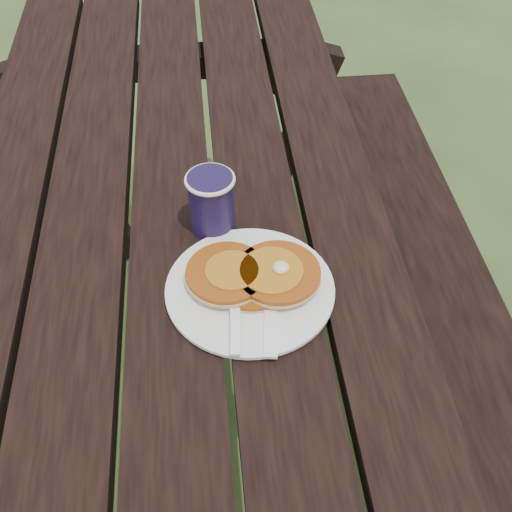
{
  "coord_description": "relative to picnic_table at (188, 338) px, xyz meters",
  "views": [
    {
      "loc": [
        0.06,
        -0.85,
        1.51
      ],
      "look_at": [
        0.13,
        -0.18,
        0.8
      ],
      "focal_mm": 45.0,
      "sensor_mm": 36.0,
      "label": 1
    }
  ],
  "objects": [
    {
      "name": "coffee_cup",
      "position": [
        0.07,
        -0.05,
        0.44
      ],
      "size": [
        0.08,
        0.08,
        0.11
      ],
      "rotation": [
        0.0,
        0.0,
        -0.28
      ],
      "color": "#191135",
      "rests_on": "picnic_table"
    },
    {
      "name": "ground",
      "position": [
        0.0,
        0.0,
        -0.37
      ],
      "size": [
        60.0,
        60.0,
        0.0
      ],
      "primitive_type": "plane",
      "color": "#30471E",
      "rests_on": "ground"
    },
    {
      "name": "fork",
      "position": [
        0.09,
        -0.28,
        0.4
      ],
      "size": [
        0.04,
        0.16,
        0.01
      ],
      "primitive_type": null,
      "rotation": [
        0.0,
        0.0,
        -0.08
      ],
      "color": "white",
      "rests_on": "plate"
    },
    {
      "name": "picnic_table",
      "position": [
        0.0,
        0.0,
        0.0
      ],
      "size": [
        1.36,
        1.8,
        0.75
      ],
      "color": "black",
      "rests_on": "ground"
    },
    {
      "name": "plate",
      "position": [
        0.12,
        -0.21,
        0.39
      ],
      "size": [
        0.28,
        0.28,
        0.01
      ],
      "primitive_type": "cylinder",
      "rotation": [
        0.0,
        0.0,
        -0.12
      ],
      "color": "white",
      "rests_on": "picnic_table"
    },
    {
      "name": "knife",
      "position": [
        0.15,
        -0.25,
        0.39
      ],
      "size": [
        0.04,
        0.18,
        0.0
      ],
      "primitive_type": "cube",
      "rotation": [
        0.0,
        0.0,
        -0.13
      ],
      "color": "white",
      "rests_on": "plate"
    },
    {
      "name": "pancake_stack",
      "position": [
        0.13,
        -0.19,
        0.41
      ],
      "size": [
        0.21,
        0.14,
        0.04
      ],
      "rotation": [
        0.0,
        0.0,
        0.18
      ],
      "color": "#A04B12",
      "rests_on": "plate"
    }
  ]
}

